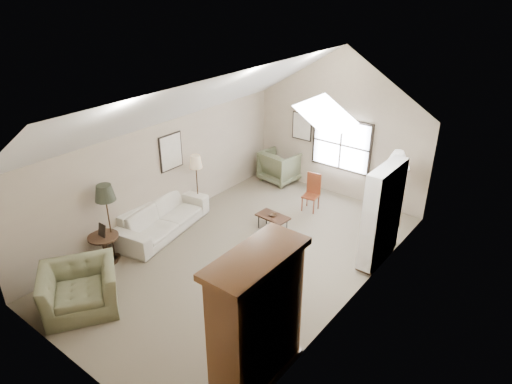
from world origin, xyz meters
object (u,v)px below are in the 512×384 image
Objects in this scene: coffee_table at (273,223)px; side_table at (105,249)px; armchair_far at (281,166)px; side_chair at (311,193)px; armoire at (256,319)px; sofa at (162,217)px; armchair_near at (80,289)px.

coffee_table is 1.21× the size of side_table.
armchair_far is 1.04× the size of side_chair.
armchair_far is 1.32× the size of coffee_table.
armoire is at bearing 129.36° from armchair_far.
armoire reaches higher than coffee_table.
armoire reaches higher than armchair_far.
side_chair is at bearing 83.44° from coffee_table.
side_chair reaches higher than side_table.
side_chair reaches higher than sofa.
sofa is 2.62m from coffee_table.
sofa is 1.94× the size of armchair_near.
armchair_near is at bearing -104.60° from coffee_table.
side_table is (0.00, -1.60, -0.05)m from sofa.
sofa reaches higher than side_table.
side_table is at bearing -122.43° from coffee_table.
sofa is at bearing 51.58° from armchair_near.
armchair_far is at bearing -18.43° from sofa.
coffee_table is at bearing -104.71° from side_chair.
side_chair reaches higher than armchair_near.
coffee_table is at bearing 128.54° from armchair_far.
armchair_far is (0.56, 4.07, 0.09)m from sofa.
armoire is at bearing -125.48° from sofa.
armoire reaches higher than side_chair.
side_table is at bearing 174.45° from armoire.
coffee_table is 0.79× the size of side_chair.
sofa reaches higher than coffee_table.
armchair_near is (0.90, -2.77, 0.05)m from sofa.
armchair_near is at bearing -110.82° from side_chair.
side_table is (-2.05, -3.22, 0.12)m from coffee_table.
coffee_table is at bearing 18.96° from armchair_near.
coffee_table is at bearing 122.63° from armoire.
armchair_far is at bearing 121.27° from coffee_table.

